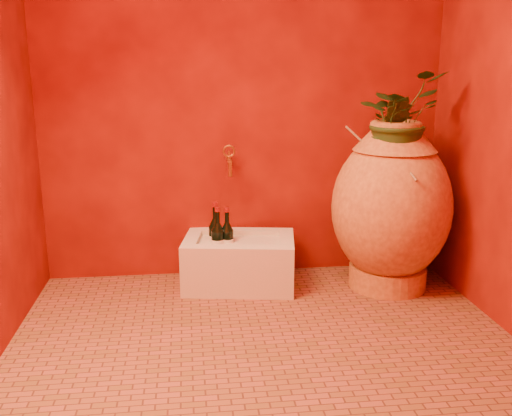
{
  "coord_description": "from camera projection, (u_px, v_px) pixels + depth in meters",
  "views": [
    {
      "loc": [
        -0.35,
        -2.56,
        1.33
      ],
      "look_at": [
        0.0,
        0.35,
        0.59
      ],
      "focal_mm": 40.0,
      "sensor_mm": 36.0,
      "label": 1
    }
  ],
  "objects": [
    {
      "name": "floor",
      "position": [
        264.0,
        341.0,
        2.83
      ],
      "size": [
        2.5,
        2.5,
        0.0
      ],
      "primitive_type": "plane",
      "color": "brown",
      "rests_on": "ground"
    },
    {
      "name": "wall_tap",
      "position": [
        229.0,
        159.0,
        3.5
      ],
      "size": [
        0.08,
        0.17,
        0.18
      ],
      "color": "#B57D29",
      "rests_on": "wall_back"
    },
    {
      "name": "wine_bottle_b",
      "position": [
        218.0,
        242.0,
        3.45
      ],
      "size": [
        0.08,
        0.08,
        0.33
      ],
      "color": "black",
      "rests_on": "stone_basin"
    },
    {
      "name": "plant_side",
      "position": [
        391.0,
        132.0,
        3.24
      ],
      "size": [
        0.26,
        0.23,
        0.4
      ],
      "primitive_type": "imported",
      "rotation": [
        0.0,
        0.0,
        -0.29
      ],
      "color": "#224117",
      "rests_on": "amphora"
    },
    {
      "name": "wine_bottle_c",
      "position": [
        215.0,
        238.0,
        3.51
      ],
      "size": [
        0.08,
        0.08,
        0.35
      ],
      "color": "black",
      "rests_on": "stone_basin"
    },
    {
      "name": "wall_back",
      "position": [
        243.0,
        78.0,
        3.48
      ],
      "size": [
        2.5,
        0.02,
        2.5
      ],
      "primitive_type": "cube",
      "color": "#5D0A05",
      "rests_on": "ground"
    },
    {
      "name": "plant_main",
      "position": [
        399.0,
        118.0,
        3.25
      ],
      "size": [
        0.62,
        0.59,
        0.53
      ],
      "primitive_type": "imported",
      "rotation": [
        0.0,
        0.0,
        0.5
      ],
      "color": "#224117",
      "rests_on": "amphora"
    },
    {
      "name": "stone_basin",
      "position": [
        239.0,
        262.0,
        3.51
      ],
      "size": [
        0.73,
        0.56,
        0.31
      ],
      "rotation": [
        0.0,
        0.0,
        -0.16
      ],
      "color": "beige",
      "rests_on": "floor"
    },
    {
      "name": "amphora",
      "position": [
        391.0,
        207.0,
        3.41
      ],
      "size": [
        0.92,
        0.92,
        1.02
      ],
      "rotation": [
        0.0,
        0.0,
        0.37
      ],
      "color": "gold",
      "rests_on": "floor"
    },
    {
      "name": "wine_bottle_a",
      "position": [
        227.0,
        241.0,
        3.47
      ],
      "size": [
        0.08,
        0.08,
        0.32
      ],
      "color": "black",
      "rests_on": "stone_basin"
    }
  ]
}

